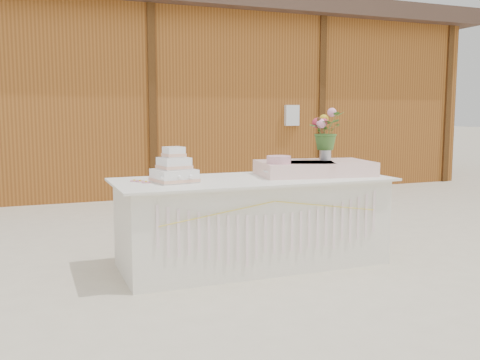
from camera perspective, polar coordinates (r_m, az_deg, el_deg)
name	(u,v)px	position (r m, az deg, el deg)	size (l,w,h in m)	color
ground	(252,264)	(4.82, 1.33, -8.95)	(80.00, 80.00, 0.00)	beige
barn	(129,95)	(10.42, -11.79, 8.85)	(12.60, 4.60, 3.30)	brown
cake_table	(253,221)	(4.72, 1.37, -4.44)	(2.40, 1.00, 0.77)	silver
wedding_cake	(174,170)	(4.42, -7.05, 1.05)	(0.37, 0.37, 0.29)	white
pink_cake_stand	(279,166)	(4.68, 4.15, 1.53)	(0.27, 0.27, 0.19)	white
satin_runner	(314,168)	(4.95, 7.92, 1.28)	(1.01, 0.59, 0.13)	#FFD1CD
flower_vase	(325,152)	(5.04, 9.08, 2.92)	(0.11, 0.11, 0.15)	silver
bouquet	(326,126)	(5.03, 9.14, 5.76)	(0.32, 0.27, 0.35)	#416F2C
loose_flowers	(144,182)	(4.42, -10.17, -0.18)	(0.14, 0.35, 0.02)	pink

